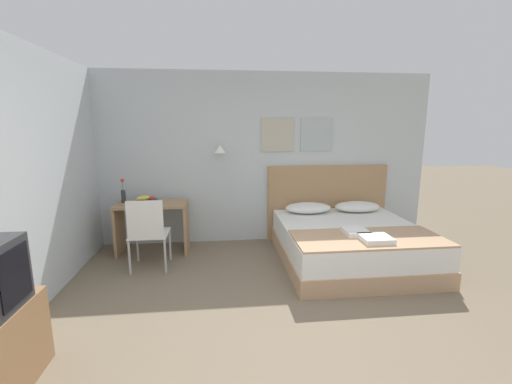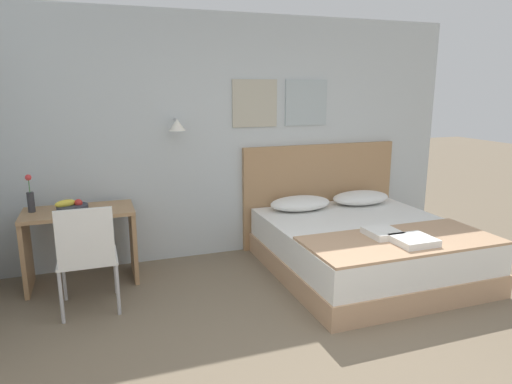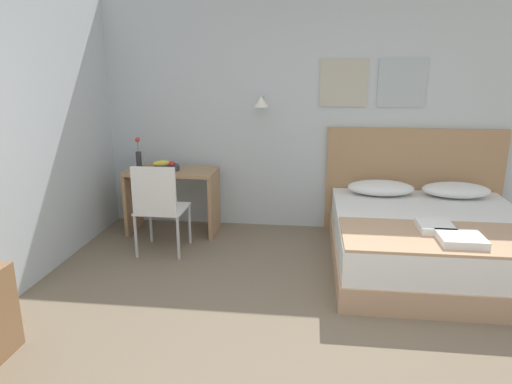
% 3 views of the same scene
% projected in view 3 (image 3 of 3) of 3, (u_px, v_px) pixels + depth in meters
% --- Properties ---
extents(ground_plane, '(24.00, 24.00, 0.00)m').
position_uv_depth(ground_plane, '(302.00, 374.00, 2.88)').
color(ground_plane, '#756651').
extents(wall_back, '(5.59, 0.31, 2.65)m').
position_uv_depth(wall_back, '(311.00, 116.00, 5.22)').
color(wall_back, silver).
rests_on(wall_back, ground_plane).
extents(bed, '(1.84, 1.98, 0.51)m').
position_uv_depth(bed, '(432.00, 243.00, 4.33)').
color(bed, tan).
rests_on(bed, ground_plane).
extents(headboard, '(1.96, 0.06, 1.21)m').
position_uv_depth(headboard, '(413.00, 181.00, 5.22)').
color(headboard, '#A87F56').
rests_on(headboard, ground_plane).
extents(pillow_left, '(0.71, 0.42, 0.16)m').
position_uv_depth(pillow_left, '(381.00, 188.00, 4.99)').
color(pillow_left, white).
rests_on(pillow_left, bed).
extents(pillow_right, '(0.71, 0.42, 0.16)m').
position_uv_depth(pillow_right, '(456.00, 190.00, 4.90)').
color(pillow_right, white).
rests_on(pillow_right, bed).
extents(throw_blanket, '(1.78, 0.79, 0.02)m').
position_uv_depth(throw_blanket, '(453.00, 238.00, 3.71)').
color(throw_blanket, tan).
rests_on(throw_blanket, bed).
extents(folded_towel_near_foot, '(0.28, 0.32, 0.06)m').
position_uv_depth(folded_towel_near_foot, '(435.00, 226.00, 3.85)').
color(folded_towel_near_foot, white).
rests_on(folded_towel_near_foot, throw_blanket).
extents(folded_towel_mid_bed, '(0.34, 0.31, 0.06)m').
position_uv_depth(folded_towel_mid_bed, '(461.00, 239.00, 3.57)').
color(folded_towel_mid_bed, white).
rests_on(folded_towel_mid_bed, throw_blanket).
extents(desk, '(1.01, 0.54, 0.74)m').
position_uv_depth(desk, '(173.00, 190.00, 5.25)').
color(desk, '#A87F56').
rests_on(desk, ground_plane).
extents(desk_chair, '(0.48, 0.48, 0.95)m').
position_uv_depth(desk_chair, '(158.00, 203.00, 4.57)').
color(desk_chair, white).
rests_on(desk_chair, ground_plane).
extents(fruit_bowl, '(0.30, 0.28, 0.11)m').
position_uv_depth(fruit_bowl, '(166.00, 167.00, 5.16)').
color(fruit_bowl, '#333842').
rests_on(fruit_bowl, desk).
extents(flower_vase, '(0.06, 0.06, 0.36)m').
position_uv_depth(flower_vase, '(139.00, 156.00, 5.25)').
color(flower_vase, '#333338').
rests_on(flower_vase, desk).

